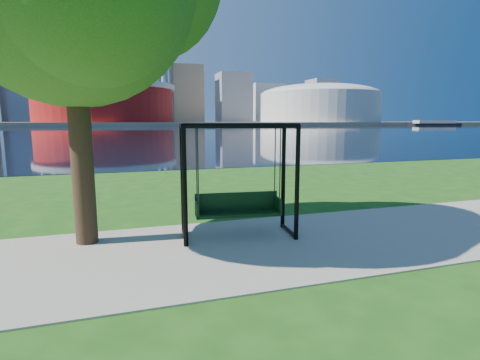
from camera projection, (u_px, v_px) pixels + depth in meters
name	position (u px, v px, depth m)	size (l,w,h in m)	color
ground	(246.00, 240.00, 8.04)	(900.00, 900.00, 0.00)	#1E5114
path	(254.00, 246.00, 7.56)	(120.00, 4.00, 0.03)	#9E937F
river	(129.00, 130.00, 103.99)	(900.00, 180.00, 0.02)	black
far_bank	(122.00, 123.00, 295.74)	(900.00, 228.00, 2.00)	#937F60
stadium	(105.00, 102.00, 223.88)	(83.00, 83.00, 32.00)	maroon
arena	(320.00, 102.00, 267.35)	(84.00, 84.00, 26.56)	beige
skyline	(114.00, 80.00, 301.64)	(392.00, 66.00, 96.50)	gray
swing	(238.00, 183.00, 8.06)	(2.52, 1.32, 2.47)	black
barge	(434.00, 123.00, 233.01)	(32.50, 13.11, 3.16)	black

